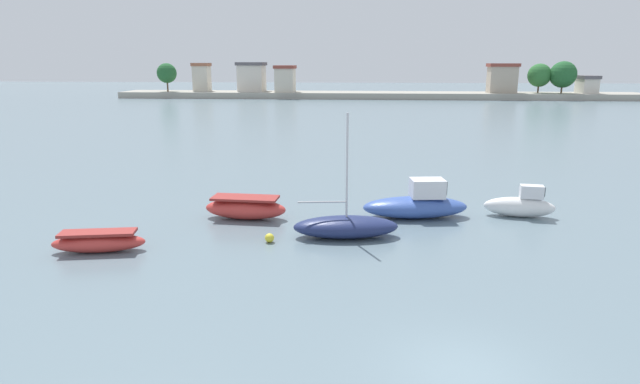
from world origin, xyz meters
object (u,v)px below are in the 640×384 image
object	(u,v)px
moored_boat_4	(521,205)
moored_boat_3	(417,204)
moored_boat_0	(99,242)
moored_boat_2	(346,226)
moored_boat_1	(245,208)
mooring_buoy_0	(269,238)

from	to	relation	value
moored_boat_4	moored_boat_3	bearing A→B (deg)	-166.89
moored_boat_0	moored_boat_2	xyz separation A→B (m)	(10.41, 2.79, 0.08)
moored_boat_1	moored_boat_3	distance (m)	8.87
moored_boat_1	moored_boat_2	world-z (taller)	moored_boat_2
moored_boat_0	mooring_buoy_0	xyz separation A→B (m)	(7.03, 1.76, -0.22)
moored_boat_2	mooring_buoy_0	world-z (taller)	moored_boat_2
moored_boat_1	moored_boat_2	xyz separation A→B (m)	(5.25, -2.52, -0.05)
moored_boat_4	mooring_buoy_0	bearing A→B (deg)	-150.36
moored_boat_4	mooring_buoy_0	distance (m)	13.36
moored_boat_1	moored_boat_4	size ratio (longest dim) A/B	1.17
moored_boat_0	moored_boat_4	world-z (taller)	moored_boat_4
moored_boat_1	moored_boat_4	xyz separation A→B (m)	(14.22, 1.53, 0.05)
moored_boat_4	mooring_buoy_0	world-z (taller)	moored_boat_4
moored_boat_0	mooring_buoy_0	distance (m)	7.25
moored_boat_0	moored_boat_1	size ratio (longest dim) A/B	0.93
moored_boat_1	moored_boat_4	bearing A→B (deg)	9.41
moored_boat_0	mooring_buoy_0	world-z (taller)	moored_boat_0
moored_boat_0	moored_boat_1	world-z (taller)	moored_boat_1
moored_boat_1	moored_boat_2	bearing A→B (deg)	-22.34
moored_boat_1	moored_boat_0	bearing A→B (deg)	-130.93
moored_boat_1	mooring_buoy_0	size ratio (longest dim) A/B	10.32
moored_boat_2	mooring_buoy_0	distance (m)	3.54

